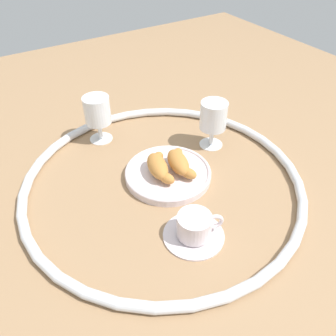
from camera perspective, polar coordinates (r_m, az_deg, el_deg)
The scene contains 8 objects.
ground_plane at distance 0.90m, azimuth -0.87°, elevation -2.67°, with size 2.20×2.20×0.00m, color #997551.
table_chrome_rim at distance 0.90m, azimuth -0.88°, elevation -2.10°, with size 0.71×0.71×0.02m, color silver.
pastry_plate at distance 0.92m, azimuth 0.00°, elevation -0.87°, with size 0.23×0.23×0.02m.
croissant_large at distance 0.89m, azimuth -1.49°, elevation 0.27°, with size 0.13×0.08×0.04m.
croissant_small at distance 0.91m, azimuth 1.85°, elevation 0.93°, with size 0.13×0.08×0.04m.
coffee_cup_near at distance 0.77m, azimuth 4.37°, elevation -9.73°, with size 0.14×0.14×0.06m.
juice_glass_left at distance 1.03m, azimuth -11.44°, elevation 8.84°, with size 0.08×0.08×0.14m.
juice_glass_right at distance 1.00m, azimuth 7.41°, elevation 8.10°, with size 0.08×0.08×0.14m.
Camera 1 is at (0.57, -0.34, 0.61)m, focal length 37.36 mm.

